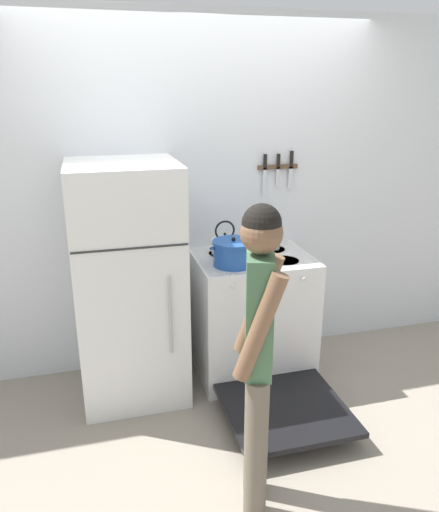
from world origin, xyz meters
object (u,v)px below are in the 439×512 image
object	(u,v)px
tea_kettle	(225,244)
stove_range	(253,318)
dutch_oven_pot	(233,253)
refrigerator	(129,284)
person	(258,347)
utensil_jar	(273,240)

from	to	relation	value
tea_kettle	stove_range	bearing A→B (deg)	-44.80
dutch_oven_pot	tea_kettle	xyz separation A→B (m)	(0.01, 0.26, -0.01)
refrigerator	tea_kettle	distance (m)	0.74
dutch_oven_pot	person	xyz separation A→B (m)	(-0.20, -1.09, -0.09)
dutch_oven_pot	refrigerator	bearing A→B (deg)	171.02
stove_range	tea_kettle	size ratio (longest dim) A/B	5.67
refrigerator	stove_range	xyz separation A→B (m)	(0.88, -0.02, -0.35)
dutch_oven_pot	stove_range	bearing A→B (deg)	26.35
refrigerator	person	world-z (taller)	refrigerator
stove_range	person	distance (m)	1.33
stove_range	person	bearing A→B (deg)	-108.16
dutch_oven_pot	tea_kettle	distance (m)	0.26
tea_kettle	person	size ratio (longest dim) A/B	0.15
dutch_oven_pot	utensil_jar	size ratio (longest dim) A/B	1.19
dutch_oven_pot	person	bearing A→B (deg)	-100.61
dutch_oven_pot	person	world-z (taller)	person
tea_kettle	refrigerator	bearing A→B (deg)	-168.05
refrigerator	tea_kettle	bearing A→B (deg)	11.95
refrigerator	person	bearing A→B (deg)	-67.87
person	refrigerator	bearing A→B (deg)	39.75
stove_range	dutch_oven_pot	bearing A→B (deg)	-153.65
dutch_oven_pot	person	distance (m)	1.12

